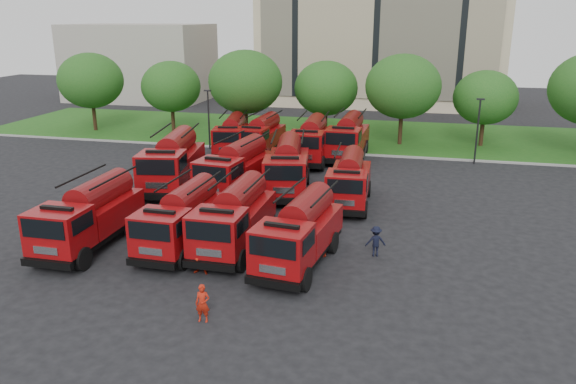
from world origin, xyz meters
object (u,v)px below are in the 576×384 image
fire_truck_11 (348,137)px  fire_truck_6 (287,167)px  fire_truck_2 (235,218)px  fire_truck_9 (261,136)px  firefighter_3 (375,256)px  fire_truck_5 (236,168)px  fire_truck_4 (173,162)px  firefighter_0 (204,321)px  fire_truck_1 (182,218)px  firefighter_4 (165,201)px  fire_truck_10 (311,140)px  fire_truck_0 (89,215)px  firefighter_1 (203,274)px  fire_truck_7 (349,180)px  firefighter_2 (321,256)px  firefighter_5 (340,192)px  fire_truck_3 (300,232)px  fire_truck_8 (232,136)px

fire_truck_11 → fire_truck_6: bearing=-102.9°
fire_truck_2 → fire_truck_9: 19.74m
fire_truck_9 → firefighter_3: 21.75m
fire_truck_5 → fire_truck_6: bearing=24.5°
fire_truck_4 → fire_truck_6: bearing=-3.8°
firefighter_0 → firefighter_3: size_ratio=0.99×
fire_truck_1 → fire_truck_2: size_ratio=0.97×
firefighter_4 → fire_truck_10: bearing=-96.1°
fire_truck_0 → firefighter_1: bearing=-14.7°
fire_truck_7 → fire_truck_10: 10.66m
fire_truck_6 → fire_truck_0: bearing=-134.3°
fire_truck_5 → firefighter_4: bearing=-140.7°
firefighter_3 → firefighter_4: (-13.52, 5.46, 0.00)m
fire_truck_4 → firefighter_2: bearing=-46.6°
fire_truck_1 → fire_truck_6: fire_truck_6 is taller
firefighter_0 → firefighter_5: bearing=75.9°
fire_truck_3 → fire_truck_8: bearing=123.5°
fire_truck_0 → firefighter_0: fire_truck_0 is taller
fire_truck_6 → firefighter_1: fire_truck_6 is taller
fire_truck_1 → fire_truck_10: bearing=82.5°
fire_truck_7 → fire_truck_11: 11.65m
fire_truck_1 → fire_truck_9: bearing=96.1°
fire_truck_4 → fire_truck_9: 10.95m
fire_truck_1 → fire_truck_8: size_ratio=0.95×
fire_truck_10 → firefighter_1: bearing=-94.8°
fire_truck_10 → firefighter_2: 18.41m
fire_truck_2 → fire_truck_10: 17.96m
fire_truck_8 → fire_truck_6: bearing=-63.8°
fire_truck_10 → fire_truck_6: bearing=-92.2°
fire_truck_11 → firefighter_3: bearing=-77.1°
fire_truck_10 → fire_truck_11: (2.65, 1.77, 0.02)m
firefighter_3 → fire_truck_9: bearing=-73.9°
fire_truck_9 → fire_truck_10: (4.52, -1.35, 0.12)m
fire_truck_2 → firefighter_4: (-6.64, 6.09, -1.61)m
firefighter_2 → firefighter_5: (-0.61, 10.45, 0.00)m
fire_truck_8 → fire_truck_11: fire_truck_11 is taller
fire_truck_11 → firefighter_2: (1.33, -19.66, -1.73)m
fire_truck_4 → fire_truck_5: size_ratio=1.09×
fire_truck_5 → firefighter_5: (6.50, 1.95, -1.70)m
fire_truck_7 → firefighter_2: fire_truck_7 is taller
fire_truck_1 → firefighter_1: size_ratio=3.96×
firefighter_1 → firefighter_3: 8.30m
fire_truck_0 → fire_truck_3: size_ratio=1.00×
fire_truck_0 → fire_truck_2: bearing=11.4°
fire_truck_9 → firefighter_1: fire_truck_9 is taller
fire_truck_11 → fire_truck_3: bearing=-87.2°
fire_truck_0 → fire_truck_8: bearing=88.4°
firefighter_2 → firefighter_5: 10.47m
fire_truck_7 → fire_truck_9: 14.17m
firefighter_2 → firefighter_5: firefighter_2 is taller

